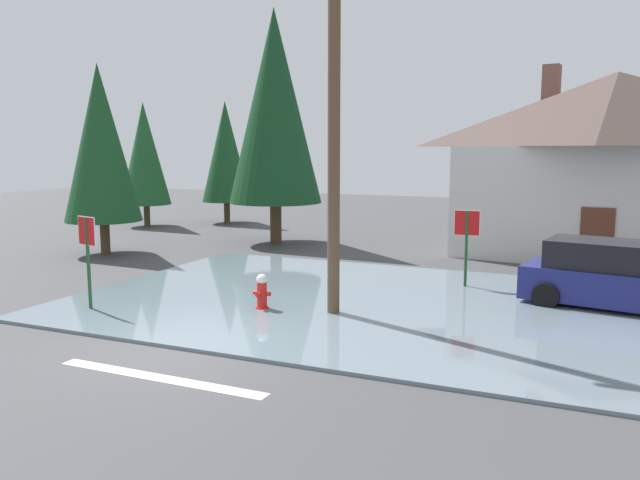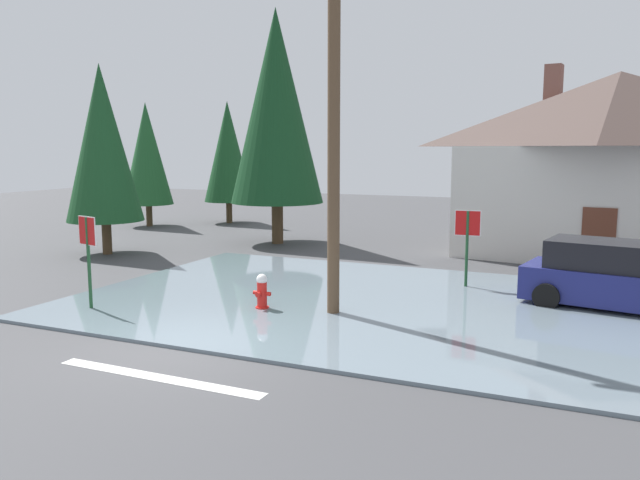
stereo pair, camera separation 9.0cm
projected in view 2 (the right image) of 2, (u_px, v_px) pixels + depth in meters
ground_plane at (180, 350)px, 12.28m from camera, size 80.00×80.00×0.10m
flood_puddle at (350, 301)px, 15.86m from camera, size 13.46×9.74×0.08m
lane_stop_bar at (158, 377)px, 10.66m from camera, size 4.09×0.34×0.01m
stop_sign_near at (88, 244)px, 14.79m from camera, size 0.66×0.19×2.26m
fire_hydrant at (262, 293)px, 14.96m from camera, size 0.45×0.39×0.90m
utility_pole at (334, 97)px, 13.91m from camera, size 1.60×0.28×9.53m
stop_sign_far at (467, 233)px, 17.16m from camera, size 0.70×0.08×2.17m
house at (615, 162)px, 22.07m from camera, size 11.23×7.89×6.95m
parked_car at (617, 278)px, 15.04m from camera, size 4.62×2.60×1.64m
pine_tree_tall_left at (102, 143)px, 22.58m from camera, size 2.72×2.72×6.81m
pine_tree_mid_left at (228, 152)px, 32.31m from camera, size 2.49×2.49×6.21m
pine_tree_short_left at (276, 107)px, 24.97m from camera, size 3.70×3.70×9.26m
pine_tree_far_center at (147, 154)px, 30.94m from camera, size 2.42×2.42×6.05m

